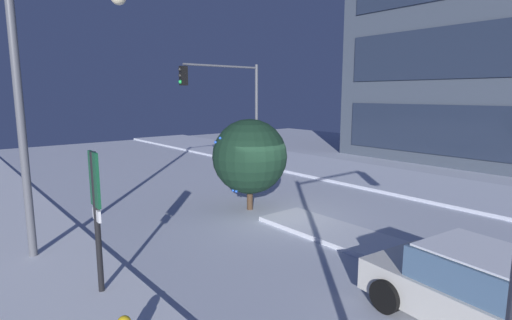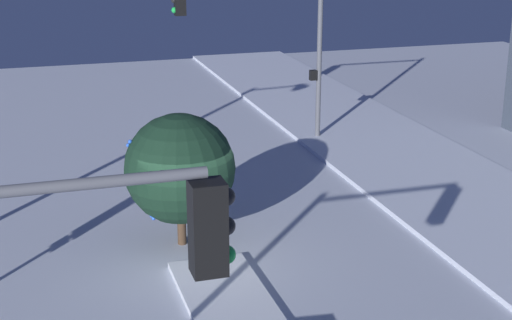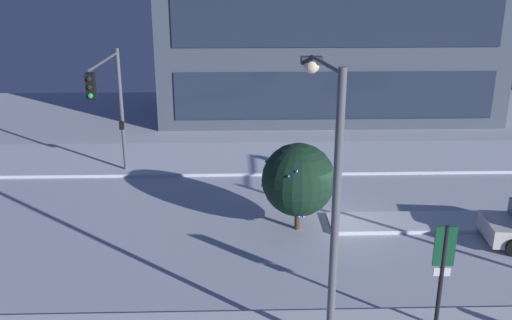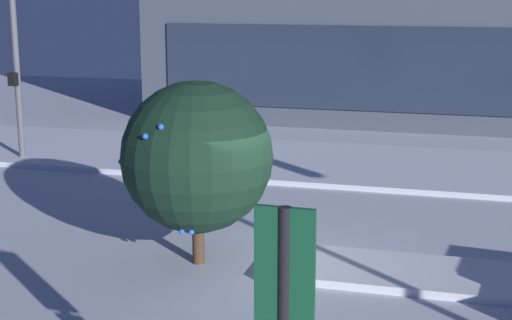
% 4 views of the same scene
% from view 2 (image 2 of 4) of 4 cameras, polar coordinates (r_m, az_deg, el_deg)
% --- Properties ---
extents(ground, '(52.00, 52.00, 0.00)m').
position_cam_2_polar(ground, '(18.87, -4.46, -7.27)').
color(ground, silver).
extents(curb_strip_far, '(52.00, 5.20, 0.14)m').
position_cam_2_polar(curb_strip_far, '(22.01, 17.28, -4.09)').
color(curb_strip_far, silver).
rests_on(curb_strip_far, ground).
extents(traffic_light_corner_far_left, '(0.32, 5.35, 5.99)m').
position_cam_2_polar(traffic_light_corner_far_left, '(26.95, 0.56, 9.70)').
color(traffic_light_corner_far_left, '#565960').
rests_on(traffic_light_corner_far_left, ground).
extents(decorated_tree_median, '(2.76, 2.73, 3.36)m').
position_cam_2_polar(decorated_tree_median, '(19.01, -5.61, -0.64)').
color(decorated_tree_median, '#473323').
rests_on(decorated_tree_median, ground).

